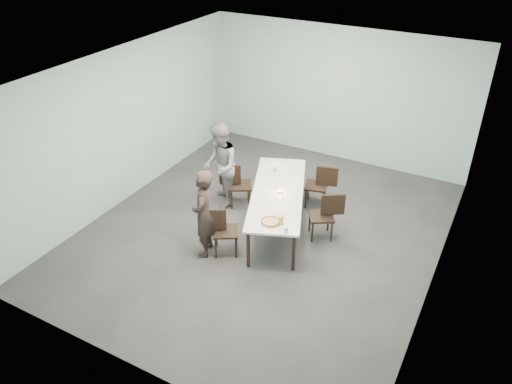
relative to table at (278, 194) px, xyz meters
The scene contains 16 objects.
ground 0.75m from the table, 117.94° to the right, with size 7.00×7.00×0.00m, color #333335.
room_shell 1.36m from the table, 117.94° to the right, with size 6.02×7.02×3.01m.
table is the anchor object (origin of this frame).
chair_near_left 1.26m from the table, 113.39° to the right, with size 0.64×0.58×0.87m.
chair_far_left 1.11m from the table, 163.83° to the left, with size 0.64×0.58×0.87m.
chair_near_right 0.92m from the table, ahead, with size 0.64×0.58×0.87m.
chair_far_right 1.15m from the table, 68.63° to the left, with size 0.65×0.51×0.87m.
diner_near 1.47m from the table, 119.79° to the right, with size 0.58×0.38×1.58m, color black.
diner_far 1.34m from the table, behind, with size 0.83×0.65×1.71m, color slate.
pizza 0.99m from the table, 70.36° to the right, with size 0.34×0.34×0.04m.
side_plate 0.62m from the table, 57.02° to the right, with size 0.18×0.18×0.01m, color white.
beer_glass 1.03m from the table, 60.62° to the right, with size 0.08×0.08×0.15m, color gold.
water_tumbler 1.23m from the table, 57.75° to the right, with size 0.08×0.08×0.09m, color silver.
tealight 0.10m from the table, 20.17° to the right, with size 0.06×0.06×0.05m.
amber_tumbler 0.77m from the table, 120.27° to the left, with size 0.07×0.07×0.08m, color gold.
menu 0.95m from the table, 118.48° to the left, with size 0.30×0.22×0.01m, color silver.
Camera 1 is at (3.43, -6.65, 5.34)m, focal length 35.00 mm.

